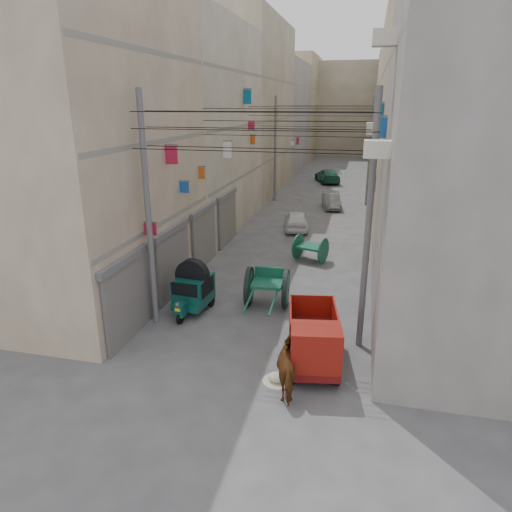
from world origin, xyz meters
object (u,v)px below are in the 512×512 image
(second_cart, at_px, (311,248))
(distant_car_grey, at_px, (331,201))
(feed_sack, at_px, (277,377))
(distant_car_green, at_px, (327,176))
(horse, at_px, (291,368))
(tonga_cart, at_px, (267,287))
(auto_rickshaw, at_px, (193,288))
(mini_truck, at_px, (314,345))
(distant_car_white, at_px, (297,220))

(second_cart, height_order, distant_car_grey, second_cart)
(feed_sack, xyz_separation_m, distant_car_green, (-1.63, 34.42, 0.51))
(horse, bearing_deg, tonga_cart, -87.84)
(auto_rickshaw, xyz_separation_m, feed_sack, (3.99, -3.84, -0.79))
(tonga_cart, height_order, feed_sack, tonga_cart)
(mini_truck, relative_size, distant_car_grey, 1.02)
(distant_car_white, bearing_deg, tonga_cart, 83.36)
(distant_car_grey, bearing_deg, second_cart, -101.35)
(second_cart, bearing_deg, mini_truck, -64.46)
(auto_rickshaw, relative_size, horse, 1.31)
(tonga_cart, xyz_separation_m, distant_car_green, (-0.28, 29.52, -0.16))
(distant_car_grey, distance_m, distant_car_green, 11.62)
(auto_rickshaw, distance_m, horse, 6.10)
(tonga_cart, relative_size, mini_truck, 1.04)
(tonga_cart, height_order, second_cart, tonga_cart)
(tonga_cart, distance_m, mini_truck, 4.68)
(mini_truck, distance_m, feed_sack, 1.42)
(distant_car_white, height_order, distant_car_grey, distant_car_white)
(auto_rickshaw, xyz_separation_m, horse, (4.44, -4.19, -0.20))
(distant_car_green, bearing_deg, horse, 75.19)
(auto_rickshaw, distance_m, feed_sack, 5.59)
(feed_sack, height_order, horse, horse)
(tonga_cart, bearing_deg, horse, -74.75)
(second_cart, xyz_separation_m, distant_car_green, (-1.26, 23.82, -0.04))
(distant_car_white, relative_size, distant_car_green, 0.78)
(feed_sack, bearing_deg, distant_car_green, 92.71)
(mini_truck, xyz_separation_m, distant_car_grey, (-1.23, 22.07, -0.31))
(tonga_cart, distance_m, distant_car_green, 29.53)
(mini_truck, relative_size, feed_sack, 6.29)
(distant_car_green, bearing_deg, distant_car_white, 70.76)
(second_cart, distance_m, distant_car_white, 5.96)
(mini_truck, relative_size, distant_car_green, 0.75)
(auto_rickshaw, xyz_separation_m, distant_car_grey, (3.68, 19.04, -0.39))
(feed_sack, distance_m, horse, 0.82)
(tonga_cart, height_order, distant_car_white, tonga_cart)
(mini_truck, distance_m, second_cart, 9.88)
(mini_truck, bearing_deg, feed_sack, -148.42)
(feed_sack, bearing_deg, auto_rickshaw, 136.11)
(auto_rickshaw, height_order, second_cart, auto_rickshaw)
(tonga_cart, xyz_separation_m, mini_truck, (2.27, -4.09, 0.05))
(auto_rickshaw, height_order, tonga_cart, auto_rickshaw)
(tonga_cart, height_order, distant_car_green, tonga_cart)
(mini_truck, relative_size, second_cart, 1.88)
(horse, relative_size, distant_car_grey, 0.53)
(distant_car_white, bearing_deg, distant_car_green, -100.64)
(mini_truck, bearing_deg, second_cart, 87.90)
(second_cart, xyz_separation_m, horse, (0.82, -10.95, 0.04))
(horse, bearing_deg, distant_car_green, -103.33)
(mini_truck, xyz_separation_m, distant_car_white, (-2.87, 15.54, -0.26))
(mini_truck, height_order, distant_car_grey, mini_truck)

